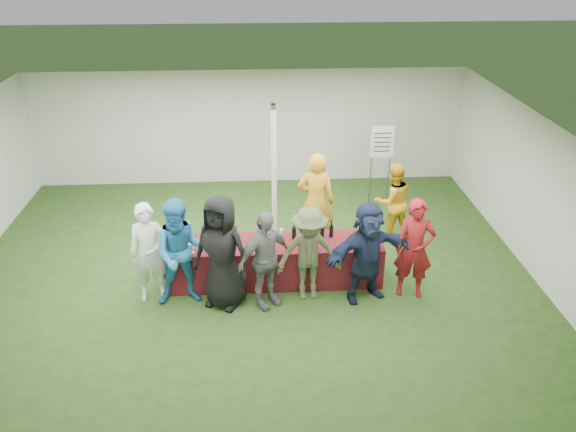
{
  "coord_description": "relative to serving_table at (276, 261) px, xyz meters",
  "views": [
    {
      "loc": [
        0.19,
        -8.65,
        5.49
      ],
      "look_at": [
        0.67,
        -0.38,
        1.25
      ],
      "focal_mm": 35.0,
      "sensor_mm": 36.0,
      "label": 1
    }
  ],
  "objects": [
    {
      "name": "customer_1",
      "position": [
        -1.52,
        -0.54,
        0.54
      ],
      "size": [
        0.96,
        0.78,
        1.83
      ],
      "primitive_type": "imported",
      "rotation": [
        0.0,
        0.0,
        0.1
      ],
      "color": "teal",
      "rests_on": "ground"
    },
    {
      "name": "customer_4",
      "position": [
        0.51,
        -0.54,
        0.45
      ],
      "size": [
        1.11,
        0.71,
        1.64
      ],
      "primitive_type": "imported",
      "rotation": [
        0.0,
        0.0,
        0.09
      ],
      "color": "#474F2D",
      "rests_on": "ground"
    },
    {
      "name": "wine_glasses",
      "position": [
        -0.59,
        -0.26,
        0.49
      ],
      "size": [
        2.8,
        0.16,
        0.16
      ],
      "color": "silver",
      "rests_on": "serving_table"
    },
    {
      "name": "wine_bottles",
      "position": [
        0.64,
        0.13,
        0.5
      ],
      "size": [
        0.72,
        0.15,
        0.32
      ],
      "color": "black",
      "rests_on": "serving_table"
    },
    {
      "name": "customer_5",
      "position": [
        1.44,
        -0.6,
        0.49
      ],
      "size": [
        1.68,
        1.02,
        1.73
      ],
      "primitive_type": "imported",
      "rotation": [
        0.0,
        0.0,
        0.34
      ],
      "color": "#18213C",
      "rests_on": "ground"
    },
    {
      "name": "water_bottle",
      "position": [
        0.09,
        0.08,
        0.48
      ],
      "size": [
        0.07,
        0.07,
        0.23
      ],
      "color": "silver",
      "rests_on": "serving_table"
    },
    {
      "name": "staff_pourer",
      "position": [
        0.79,
        1.12,
        0.59
      ],
      "size": [
        0.78,
        0.59,
        1.92
      ],
      "primitive_type": "imported",
      "rotation": [
        0.0,
        0.0,
        2.93
      ],
      "color": "gold",
      "rests_on": "ground"
    },
    {
      "name": "ground",
      "position": [
        -0.47,
        0.38,
        -0.38
      ],
      "size": [
        60.0,
        60.0,
        0.0
      ],
      "primitive_type": "plane",
      "color": "#284719",
      "rests_on": "ground"
    },
    {
      "name": "customer_6",
      "position": [
        2.22,
        -0.55,
        0.49
      ],
      "size": [
        0.7,
        0.53,
        1.73
      ],
      "primitive_type": "imported",
      "rotation": [
        0.0,
        0.0,
        -0.19
      ],
      "color": "maroon",
      "rests_on": "ground"
    },
    {
      "name": "tent",
      "position": [
        0.03,
        1.58,
        0.98
      ],
      "size": [
        10.0,
        10.0,
        10.0
      ],
      "color": "white",
      "rests_on": "ground"
    },
    {
      "name": "dump_bucket",
      "position": [
        1.61,
        -0.22,
        0.46
      ],
      "size": [
        0.24,
        0.24,
        0.18
      ],
      "primitive_type": "cylinder",
      "color": "slate",
      "rests_on": "serving_table"
    },
    {
      "name": "customer_2",
      "position": [
        -0.88,
        -0.62,
        0.59
      ],
      "size": [
        1.11,
        0.95,
        1.92
      ],
      "primitive_type": "imported",
      "rotation": [
        0.0,
        0.0,
        -0.44
      ],
      "color": "black",
      "rests_on": "ground"
    },
    {
      "name": "bar_towel",
      "position": [
        1.54,
        0.05,
        0.39
      ],
      "size": [
        0.25,
        0.18,
        0.03
      ],
      "primitive_type": "cube",
      "color": "white",
      "rests_on": "serving_table"
    },
    {
      "name": "wine_list_sign",
      "position": [
        2.38,
        2.95,
        0.94
      ],
      "size": [
        0.5,
        0.03,
        1.8
      ],
      "color": "slate",
      "rests_on": "ground"
    },
    {
      "name": "customer_0",
      "position": [
        -2.05,
        -0.41,
        0.48
      ],
      "size": [
        0.66,
        0.47,
        1.72
      ],
      "primitive_type": "imported",
      "rotation": [
        0.0,
        0.0,
        0.1
      ],
      "color": "silver",
      "rests_on": "ground"
    },
    {
      "name": "staff_back",
      "position": [
        2.32,
        1.44,
        0.41
      ],
      "size": [
        0.88,
        0.76,
        1.56
      ],
      "primitive_type": "imported",
      "rotation": [
        0.0,
        0.0,
        3.4
      ],
      "color": "gold",
      "rests_on": "ground"
    },
    {
      "name": "customer_3",
      "position": [
        -0.21,
        -0.7,
        0.46
      ],
      "size": [
        1.04,
        0.91,
        1.68
      ],
      "primitive_type": "imported",
      "rotation": [
        0.0,
        0.0,
        0.62
      ],
      "color": "slate",
      "rests_on": "ground"
    },
    {
      "name": "serving_table",
      "position": [
        0.0,
        0.0,
        0.0
      ],
      "size": [
        3.6,
        0.8,
        0.75
      ],
      "primitive_type": "cube",
      "color": "maroon",
      "rests_on": "ground"
    }
  ]
}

